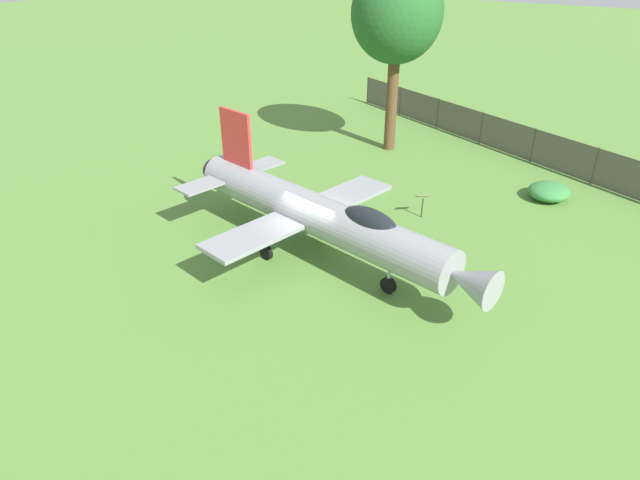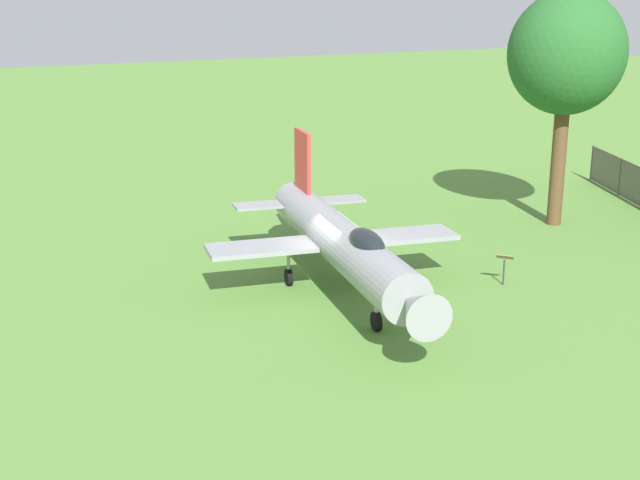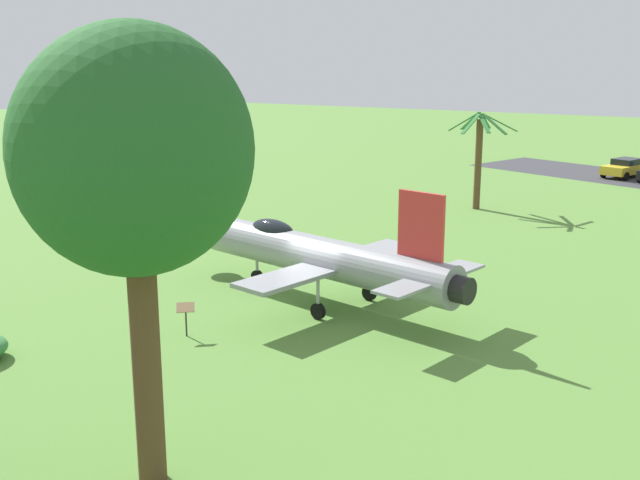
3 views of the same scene
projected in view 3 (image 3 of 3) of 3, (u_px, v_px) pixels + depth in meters
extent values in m
plane|color=#568438|center=(321.00, 303.00, 29.48)|extent=(200.00, 200.00, 0.00)
cylinder|color=gray|center=(321.00, 257.00, 29.04)|extent=(4.05, 11.96, 1.54)
cone|color=gray|center=(210.00, 231.00, 33.34)|extent=(1.62, 1.84, 1.30)
cylinder|color=black|center=(462.00, 290.00, 24.98)|extent=(1.03, 0.78, 0.92)
ellipsoid|color=black|center=(273.00, 230.00, 30.61)|extent=(1.35, 2.34, 0.84)
cube|color=red|center=(421.00, 225.00, 25.63)|extent=(0.52, 1.79, 2.26)
cube|color=gray|center=(284.00, 279.00, 26.86)|extent=(3.87, 2.39, 0.16)
cube|color=gray|center=(375.00, 252.00, 30.54)|extent=(3.87, 2.39, 0.16)
cube|color=gray|center=(401.00, 289.00, 24.53)|extent=(1.99, 1.46, 0.10)
cube|color=gray|center=(458.00, 268.00, 26.92)|extent=(1.99, 1.46, 0.10)
cylinder|color=#A5A8AD|center=(257.00, 261.00, 31.58)|extent=(0.12, 0.12, 1.37)
cylinder|color=black|center=(257.00, 277.00, 31.75)|extent=(0.30, 0.62, 0.60)
cylinder|color=#A5A8AD|center=(318.00, 293.00, 27.41)|extent=(0.12, 0.12, 1.37)
cylinder|color=black|center=(318.00, 311.00, 27.57)|extent=(0.30, 0.62, 0.60)
cylinder|color=#A5A8AD|center=(370.00, 276.00, 29.51)|extent=(0.12, 0.12, 1.37)
cylinder|color=black|center=(369.00, 293.00, 29.68)|extent=(0.30, 0.62, 0.60)
cylinder|color=brown|center=(146.00, 354.00, 16.54)|extent=(0.63, 0.63, 6.02)
ellipsoid|color=#235B26|center=(134.00, 150.00, 15.50)|extent=(5.04, 4.79, 5.16)
cylinder|color=brown|center=(478.00, 165.00, 46.67)|extent=(0.42, 0.42, 5.47)
cube|color=#2D7033|center=(485.00, 121.00, 47.07)|extent=(2.10, 0.38, 1.06)
cube|color=#2D7033|center=(470.00, 121.00, 47.25)|extent=(1.72, 1.79, 1.25)
cube|color=#2D7033|center=(463.00, 122.00, 46.55)|extent=(0.31, 1.82, 1.15)
cube|color=#2D7033|center=(471.00, 124.00, 45.40)|extent=(1.69, 0.67, 1.10)
cube|color=#2D7033|center=(485.00, 124.00, 45.02)|extent=(1.85, 1.30, 0.86)
cube|color=#2D7033|center=(494.00, 124.00, 45.28)|extent=(0.87, 1.81, 1.15)
cube|color=#2D7033|center=(500.00, 123.00, 46.23)|extent=(1.56, 1.93, 1.13)
cylinder|color=#333333|center=(186.00, 323.00, 25.88)|extent=(0.06, 0.06, 0.90)
cube|color=olive|center=(185.00, 307.00, 25.74)|extent=(0.69, 0.72, 0.25)
cylinder|color=black|center=(640.00, 179.00, 56.66)|extent=(0.68, 0.39, 0.64)
cube|color=gold|center=(624.00, 169.00, 59.18)|extent=(4.44, 3.08, 0.66)
cube|color=black|center=(627.00, 161.00, 59.26)|extent=(2.50, 2.16, 0.46)
cylinder|color=black|center=(626.00, 176.00, 57.73)|extent=(0.68, 0.42, 0.64)
cylinder|color=black|center=(603.00, 174.00, 59.09)|extent=(0.68, 0.42, 0.64)
cylinder|color=black|center=(621.00, 170.00, 60.79)|extent=(0.68, 0.42, 0.64)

